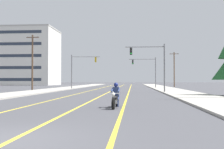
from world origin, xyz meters
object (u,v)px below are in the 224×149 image
at_px(motorcycle_with_rider, 115,98).
at_px(traffic_signal_near_right, 153,60).
at_px(traffic_signal_near_left, 80,66).
at_px(traffic_signal_mid_right, 148,68).
at_px(utility_pole_left_near, 32,61).
at_px(utility_pole_right_far, 174,69).
at_px(apartment_building_far_left_block, 16,57).

distance_m(motorcycle_with_rider, traffic_signal_near_right, 18.90).
xyz_separation_m(traffic_signal_near_left, traffic_signal_mid_right, (12.54, 6.37, 0.02)).
height_order(traffic_signal_mid_right, utility_pole_left_near, utility_pole_left_near).
bearing_deg(utility_pole_right_far, apartment_building_far_left_block, 155.76).
distance_m(traffic_signal_near_left, traffic_signal_mid_right, 14.07).
bearing_deg(motorcycle_with_rider, traffic_signal_mid_right, 83.98).
height_order(traffic_signal_near_left, apartment_building_far_left_block, apartment_building_far_left_block).
distance_m(traffic_signal_near_left, utility_pole_right_far, 24.63).
bearing_deg(traffic_signal_near_right, traffic_signal_mid_right, 88.72).
bearing_deg(apartment_building_far_left_block, traffic_signal_mid_right, -36.48).
relative_size(utility_pole_left_near, utility_pole_right_far, 1.07).
relative_size(motorcycle_with_rider, apartment_building_far_left_block, 0.08).
relative_size(traffic_signal_near_right, traffic_signal_near_left, 1.00).
height_order(traffic_signal_near_right, apartment_building_far_left_block, apartment_building_far_left_block).
relative_size(motorcycle_with_rider, traffic_signal_near_right, 0.35).
xyz_separation_m(traffic_signal_near_left, utility_pole_left_near, (-6.19, -6.74, 0.45)).
bearing_deg(traffic_signal_mid_right, apartment_building_far_left_block, 143.52).
distance_m(traffic_signal_near_right, apartment_building_far_left_block, 65.28).
distance_m(traffic_signal_near_left, utility_pole_left_near, 9.16).
xyz_separation_m(utility_pole_left_near, utility_pole_right_far, (25.41, 22.14, -0.29)).
height_order(motorcycle_with_rider, apartment_building_far_left_block, apartment_building_far_left_block).
bearing_deg(traffic_signal_near_left, traffic_signal_mid_right, 26.91).
bearing_deg(utility_pole_left_near, apartment_building_far_left_block, 117.54).
height_order(traffic_signal_near_right, traffic_signal_near_left, same).
xyz_separation_m(motorcycle_with_rider, traffic_signal_near_left, (-8.56, 31.47, 3.53)).
distance_m(traffic_signal_mid_right, utility_pole_left_near, 22.87).
bearing_deg(motorcycle_with_rider, traffic_signal_near_left, 105.21).
bearing_deg(traffic_signal_near_right, utility_pole_right_far, 76.06).
relative_size(motorcycle_with_rider, traffic_signal_mid_right, 0.35).
height_order(utility_pole_left_near, apartment_building_far_left_block, apartment_building_far_left_block).
bearing_deg(utility_pole_right_far, traffic_signal_mid_right, -126.46).
relative_size(traffic_signal_near_left, traffic_signal_mid_right, 1.00).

